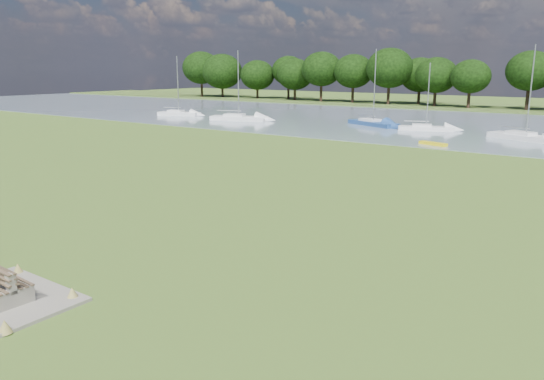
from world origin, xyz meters
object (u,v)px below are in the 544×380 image
Objects in this scene: sailboat_6 at (178,112)px; sailboat_1 at (525,135)px; sailboat_4 at (373,122)px; sailboat_7 at (425,127)px; sailboat_2 at (238,117)px; kayak at (433,144)px.

sailboat_1 is at bearing -14.51° from sailboat_6.
sailboat_4 is 6.83m from sailboat_7.
sailboat_1 is at bearing -32.57° from sailboat_7.
sailboat_7 is at bearing -10.98° from sailboat_2.
sailboat_6 is at bearing 163.34° from sailboat_7.
kayak is 11.17m from sailboat_7.
sailboat_2 reaches higher than sailboat_7.
sailboat_6 is (-38.47, 7.51, 0.34)m from kayak.
sailboat_2 is at bearing -17.77° from sailboat_6.
sailboat_7 is (6.71, -1.30, -0.04)m from sailboat_4.
sailboat_1 is 33.16m from sailboat_2.
sailboat_6 is (-27.35, -4.05, 0.04)m from sailboat_4.
sailboat_1 is 44.19m from sailboat_6.
sailboat_2 reaches higher than sailboat_1.
sailboat_7 is (34.06, 2.75, -0.07)m from sailboat_6.
kayak is at bearing -101.47° from sailboat_1.
kayak is at bearing -88.04° from sailboat_7.
sailboat_2 is 1.00× the size of sailboat_4.
kayak is 10.04m from sailboat_1.
sailboat_2 is 11.05m from sailboat_6.
sailboat_1 reaches higher than kayak.
sailboat_2 is 16.92m from sailboat_4.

